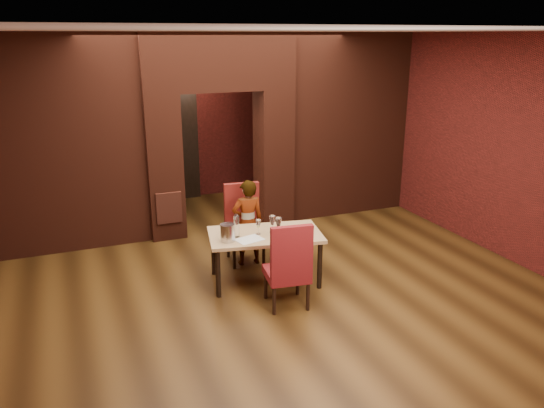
{
  "coord_description": "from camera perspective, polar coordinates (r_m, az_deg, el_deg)",
  "views": [
    {
      "loc": [
        -2.42,
        -6.25,
        3.16
      ],
      "look_at": [
        0.11,
        0.0,
        1.0
      ],
      "focal_mm": 35.0,
      "sensor_mm": 36.0,
      "label": 1
    }
  ],
  "objects": [
    {
      "name": "chair_near",
      "position": [
        6.38,
        1.58,
        -6.38
      ],
      "size": [
        0.56,
        0.56,
        1.09
      ],
      "primitive_type": "cube",
      "rotation": [
        0.0,
        0.0,
        3.01
      ],
      "color": "maroon",
      "rests_on": "ground"
    },
    {
      "name": "water_bottle",
      "position": [
        6.77,
        -3.83,
        -2.34
      ],
      "size": [
        0.07,
        0.07,
        0.3
      ],
      "primitive_type": "cylinder",
      "color": "white",
      "rests_on": "dining_table"
    },
    {
      "name": "ceiling",
      "position": [
        6.7,
        -0.92,
        18.14
      ],
      "size": [
        7.0,
        8.0,
        0.04
      ],
      "primitive_type": "cube",
      "color": "silver",
      "rests_on": "ground"
    },
    {
      "name": "wine_bucket",
      "position": [
        6.65,
        -4.79,
        -3.09
      ],
      "size": [
        0.18,
        0.18,
        0.22
      ],
      "primitive_type": "cylinder",
      "color": "#AFAEB6",
      "rests_on": "dining_table"
    },
    {
      "name": "wine_glass_c",
      "position": [
        6.83,
        0.71,
        -2.42
      ],
      "size": [
        0.09,
        0.09,
        0.23
      ],
      "primitive_type": null,
      "color": "silver",
      "rests_on": "dining_table"
    },
    {
      "name": "wall_back",
      "position": [
        10.65,
        -8.78,
        9.16
      ],
      "size": [
        7.0,
        0.04,
        3.2
      ],
      "primitive_type": "cube",
      "color": "maroon",
      "rests_on": "ground"
    },
    {
      "name": "person_seated",
      "position": [
        7.49,
        -2.62,
        -2.01
      ],
      "size": [
        0.47,
        0.33,
        1.25
      ],
      "primitive_type": "imported",
      "rotation": [
        0.0,
        0.0,
        3.07
      ],
      "color": "beige",
      "rests_on": "ground"
    },
    {
      "name": "wine_glass_a",
      "position": [
        6.87,
        -1.48,
        -2.49
      ],
      "size": [
        0.08,
        0.08,
        0.19
      ],
      "primitive_type": null,
      "color": "white",
      "rests_on": "dining_table"
    },
    {
      "name": "floor",
      "position": [
        7.41,
        -0.8,
        -7.45
      ],
      "size": [
        8.0,
        8.0,
        0.0
      ],
      "primitive_type": "plane",
      "color": "#492F12",
      "rests_on": "ground"
    },
    {
      "name": "pillar_left",
      "position": [
        8.62,
        -11.64,
        3.94
      ],
      "size": [
        0.55,
        0.55,
        2.3
      ],
      "primitive_type": "cube",
      "color": "maroon",
      "rests_on": "ground"
    },
    {
      "name": "wing_wall_left",
      "position": [
        8.4,
        -21.37,
        5.87
      ],
      "size": [
        2.28,
        0.35,
        3.2
      ],
      "primitive_type": "cube",
      "color": "maroon",
      "rests_on": "ground"
    },
    {
      "name": "potted_plant",
      "position": [
        7.99,
        1.7,
        -3.78
      ],
      "size": [
        0.51,
        0.49,
        0.45
      ],
      "primitive_type": "imported",
      "rotation": [
        0.0,
        0.0,
        0.44
      ],
      "color": "#2E6720",
      "rests_on": "ground"
    },
    {
      "name": "vent_panel",
      "position": [
        8.5,
        -11.01,
        -0.42
      ],
      "size": [
        0.4,
        0.03,
        0.5
      ],
      "primitive_type": "cube",
      "color": "#9E452D",
      "rests_on": "ground"
    },
    {
      "name": "lintel",
      "position": [
        8.61,
        -5.89,
        14.98
      ],
      "size": [
        2.45,
        0.55,
        0.9
      ],
      "primitive_type": "cube",
      "color": "maroon",
      "rests_on": "ground"
    },
    {
      "name": "rear_door",
      "position": [
        10.6,
        -10.67,
        6.0
      ],
      "size": [
        0.9,
        0.08,
        2.1
      ],
      "primitive_type": "cube",
      "color": "black",
      "rests_on": "ground"
    },
    {
      "name": "dining_table",
      "position": [
        7.05,
        -0.75,
        -5.76
      ],
      "size": [
        1.59,
        1.09,
        0.68
      ],
      "primitive_type": "cube",
      "rotation": [
        0.0,
        0.0,
        -0.2
      ],
      "color": "tan",
      "rests_on": "ground"
    },
    {
      "name": "rear_door_frame",
      "position": [
        10.56,
        -10.63,
        5.96
      ],
      "size": [
        1.02,
        0.04,
        2.22
      ],
      "primitive_type": "cube",
      "color": "black",
      "rests_on": "ground"
    },
    {
      "name": "chair_far",
      "position": [
        7.59,
        -2.9,
        -2.24
      ],
      "size": [
        0.56,
        0.56,
        1.12
      ],
      "primitive_type": "cube",
      "rotation": [
        0.0,
        0.0,
        -0.11
      ],
      "color": "maroon",
      "rests_on": "ground"
    },
    {
      "name": "wine_glass_b",
      "position": [
        6.92,
        0.04,
        -2.18
      ],
      "size": [
        0.09,
        0.09,
        0.23
      ],
      "primitive_type": null,
      "color": "white",
      "rests_on": "dining_table"
    },
    {
      "name": "wall_front",
      "position": [
        3.65,
        22.8,
        -8.95
      ],
      "size": [
        7.0,
        0.04,
        3.2
      ],
      "primitive_type": "cube",
      "color": "maroon",
      "rests_on": "ground"
    },
    {
      "name": "wing_wall_right",
      "position": [
        9.66,
        8.03,
        8.33
      ],
      "size": [
        2.28,
        0.35,
        3.2
      ],
      "primitive_type": "cube",
      "color": "maroon",
      "rests_on": "ground"
    },
    {
      "name": "tasting_sheet",
      "position": [
        6.72,
        -2.44,
        -3.84
      ],
      "size": [
        0.38,
        0.32,
        0.0
      ],
      "primitive_type": "cube",
      "rotation": [
        0.0,
        0.0,
        0.25
      ],
      "color": "silver",
      "rests_on": "dining_table"
    },
    {
      "name": "wall_right",
      "position": [
        8.75,
        21.18,
        6.33
      ],
      "size": [
        0.04,
        8.0,
        3.2
      ],
      "primitive_type": "cube",
      "color": "maroon",
      "rests_on": "ground"
    },
    {
      "name": "pillar_right",
      "position": [
        9.14,
        0.17,
        5.08
      ],
      "size": [
        0.55,
        0.55,
        2.3
      ],
      "primitive_type": "cube",
      "color": "maroon",
      "rests_on": "ground"
    }
  ]
}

